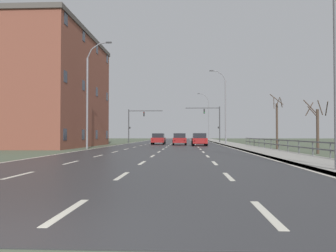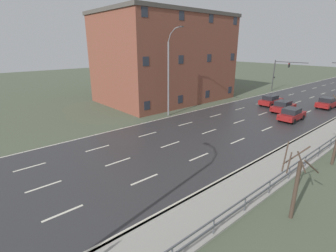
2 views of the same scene
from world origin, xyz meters
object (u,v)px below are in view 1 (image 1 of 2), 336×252
object	(u,v)px
traffic_signal_left	(135,120)
car_near_left	(200,139)
traffic_signal_right	(213,119)
brick_building	(35,90)
car_distant	(158,139)
street_lamp_foreground	(331,24)
street_lamp_left_bank	(89,96)
street_lamp_midground	(225,108)
car_near_right	(179,139)
car_mid_centre	(199,139)
street_lamp_distant	(208,117)

from	to	relation	value
traffic_signal_left	car_near_left	distance (m)	13.85
traffic_signal_right	brick_building	bearing A→B (deg)	-139.12
car_distant	brick_building	xyz separation A→B (m)	(-13.99, -8.64, 5.82)
street_lamp_foreground	street_lamp_left_bank	world-z (taller)	street_lamp_foreground
car_distant	car_near_left	bearing A→B (deg)	37.58
street_lamp_foreground	car_distant	distance (m)	37.49
street_lamp_midground	brick_building	size ratio (longest dim) A/B	0.51
car_near_right	car_mid_centre	xyz separation A→B (m)	(2.51, -3.13, 0.00)
car_mid_centre	car_distant	size ratio (longest dim) A/B	1.01
traffic_signal_left	street_lamp_left_bank	bearing A→B (deg)	-91.56
street_lamp_left_bank	car_near_right	size ratio (longest dim) A/B	2.56
car_near_right	car_near_left	bearing A→B (deg)	64.95
car_near_right	car_mid_centre	bearing A→B (deg)	-52.60
car_near_right	car_distant	size ratio (longest dim) A/B	1.01
car_near_right	street_lamp_left_bank	bearing A→B (deg)	-126.16
car_near_left	car_near_right	bearing A→B (deg)	-111.83
street_lamp_midground	car_distant	world-z (taller)	street_lamp_midground
street_lamp_midground	brick_building	distance (m)	24.46
car_distant	traffic_signal_right	bearing A→B (deg)	52.29
traffic_signal_left	street_lamp_foreground	bearing A→B (deg)	-73.72
street_lamp_distant	car_distant	xyz separation A→B (m)	(-9.11, -34.38, -4.68)
car_near_left	street_lamp_foreground	bearing A→B (deg)	-83.78
street_lamp_foreground	traffic_signal_right	xyz separation A→B (m)	(-0.64, 46.87, -1.31)
car_distant	brick_building	size ratio (longest dim) A/B	0.21
street_lamp_midground	brick_building	bearing A→B (deg)	-161.37
traffic_signal_right	brick_building	distance (m)	29.81
street_lamp_distant	street_lamp_left_bank	distance (m)	51.51
street_lamp_left_bank	traffic_signal_left	world-z (taller)	street_lamp_left_bank
traffic_signal_left	car_near_right	xyz separation A→B (m)	(8.00, -14.68, -3.13)
street_lamp_distant	traffic_signal_left	xyz separation A→B (m)	(-14.12, -22.06, -1.54)
traffic_signal_left	car_mid_centre	world-z (taller)	traffic_signal_left
street_lamp_left_bank	brick_building	size ratio (longest dim) A/B	0.53
brick_building	car_distant	bearing A→B (deg)	31.72
car_near_left	car_near_right	distance (m)	7.58
street_lamp_foreground	car_distant	size ratio (longest dim) A/B	2.71
traffic_signal_left	car_mid_centre	size ratio (longest dim) A/B	1.47
street_lamp_left_bank	car_near_right	distance (m)	15.93
street_lamp_left_bank	traffic_signal_left	size ratio (longest dim) A/B	1.75
car_near_right	car_distant	xyz separation A→B (m)	(-2.99, 2.36, 0.00)
traffic_signal_right	street_lamp_distant	bearing A→B (deg)	88.46
street_lamp_midground	car_near_right	size ratio (longest dim) A/B	2.48
brick_building	street_lamp_midground	bearing A→B (deg)	18.63
street_lamp_foreground	street_lamp_left_bank	distance (m)	25.84
brick_building	traffic_signal_left	bearing A→B (deg)	66.83
street_lamp_distant	car_mid_centre	xyz separation A→B (m)	(-3.61, -39.86, -4.68)
street_lamp_foreground	car_near_right	bearing A→B (deg)	100.30
traffic_signal_right	street_lamp_left_bank	bearing A→B (deg)	-118.94
brick_building	car_mid_centre	bearing A→B (deg)	9.21
street_lamp_left_bank	car_distant	distance (m)	16.60
traffic_signal_left	car_near_right	size ratio (longest dim) A/B	1.47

